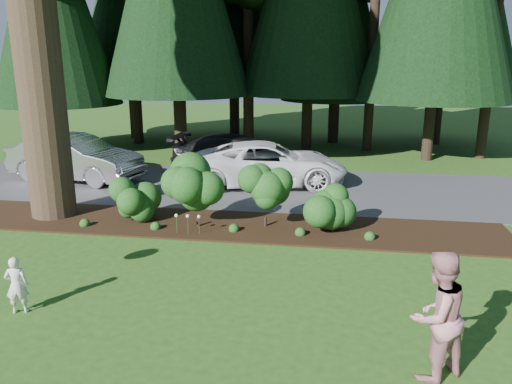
{
  "coord_description": "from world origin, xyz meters",
  "views": [
    {
      "loc": [
        3.3,
        -9.38,
        4.46
      ],
      "look_at": [
        1.52,
        2.16,
        1.3
      ],
      "focal_mm": 35.0,
      "sensor_mm": 36.0,
      "label": 1
    }
  ],
  "objects": [
    {
      "name": "mulch_bed",
      "position": [
        0.0,
        3.25,
        0.03
      ],
      "size": [
        16.0,
        2.5,
        0.05
      ],
      "primitive_type": "cube",
      "color": "black",
      "rests_on": "ground"
    },
    {
      "name": "ground",
      "position": [
        0.0,
        0.0,
        0.0
      ],
      "size": [
        80.0,
        80.0,
        0.0
      ],
      "primitive_type": "plane",
      "color": "#224C15",
      "rests_on": "ground"
    },
    {
      "name": "child",
      "position": [
        -2.16,
        -1.98,
        0.54
      ],
      "size": [
        0.45,
        0.37,
        1.07
      ],
      "primitive_type": "imported",
      "rotation": [
        0.0,
        0.0,
        3.47
      ],
      "color": "silver",
      "rests_on": "ground"
    },
    {
      "name": "lily_cluster",
      "position": [
        -0.3,
        2.4,
        0.5
      ],
      "size": [
        0.69,
        0.09,
        0.57
      ],
      "color": "#144415",
      "rests_on": "ground"
    },
    {
      "name": "car_white_suv",
      "position": [
        1.09,
        7.88,
        0.8
      ],
      "size": [
        5.89,
        3.47,
        1.54
      ],
      "primitive_type": "imported",
      "rotation": [
        0.0,
        0.0,
        1.74
      ],
      "color": "white",
      "rests_on": "driveway"
    },
    {
      "name": "car_silver_wagon",
      "position": [
        -6.06,
        7.46,
        0.87
      ],
      "size": [
        5.32,
        2.7,
        1.67
      ],
      "primitive_type": "imported",
      "rotation": [
        0.0,
        0.0,
        1.38
      ],
      "color": "#A6A6AA",
      "rests_on": "driveway"
    },
    {
      "name": "shrub_row",
      "position": [
        0.77,
        3.14,
        0.81
      ],
      "size": [
        6.53,
        1.6,
        1.61
      ],
      "color": "#144415",
      "rests_on": "ground"
    },
    {
      "name": "driveway",
      "position": [
        0.0,
        7.5,
        0.01
      ],
      "size": [
        22.0,
        6.0,
        0.03
      ],
      "primitive_type": "cube",
      "color": "#38383A",
      "rests_on": "ground"
    },
    {
      "name": "adult",
      "position": [
        4.84,
        -2.78,
        0.96
      ],
      "size": [
        1.18,
        1.14,
        1.92
      ],
      "primitive_type": "imported",
      "rotation": [
        0.0,
        0.0,
        3.79
      ],
      "color": "#A41533",
      "rests_on": "ground"
    },
    {
      "name": "car_dark_suv",
      "position": [
        -0.27,
        9.38,
        0.79
      ],
      "size": [
        5.39,
        2.51,
        1.52
      ],
      "primitive_type": "imported",
      "rotation": [
        0.0,
        0.0,
        1.5
      ],
      "color": "black",
      "rests_on": "driveway"
    }
  ]
}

